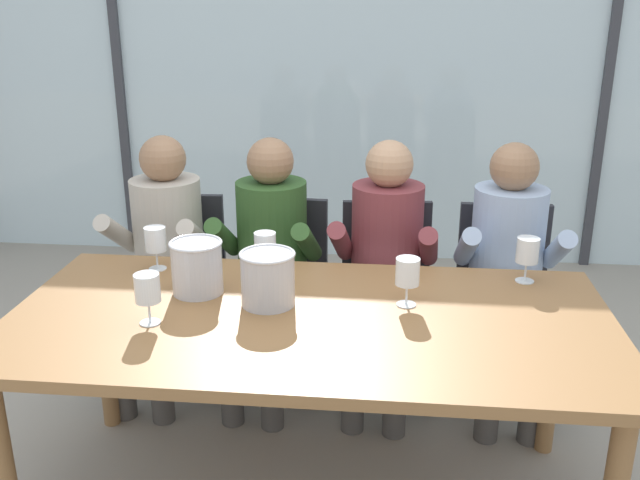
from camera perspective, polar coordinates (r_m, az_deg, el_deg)
name	(u,v)px	position (r m, az deg, el deg)	size (l,w,h in m)	color
ground	(333,366)	(3.61, 1.08, -10.27)	(14.00, 14.00, 0.00)	#9E9384
window_glass_panel	(355,73)	(4.80, 2.89, 13.52)	(7.26, 0.03, 2.60)	silver
window_mullion_left	(119,70)	(5.14, -16.14, 13.19)	(0.06, 0.06, 2.60)	#38383D
window_mullion_right	(608,76)	(4.97, 22.49, 12.33)	(0.06, 0.06, 2.60)	#38383D
hillside_vineyard	(372,82)	(8.85, 4.31, 12.79)	(13.26, 2.40, 1.58)	#477A38
dining_table	(310,335)	(2.41, -0.86, -7.81)	(2.06, 1.01, 0.76)	olive
chair_near_curtain	(179,273)	(3.45, -11.44, -2.70)	(0.47, 0.47, 0.88)	#232328
chair_left_of_center	(280,278)	(3.33, -3.26, -3.11)	(0.47, 0.47, 0.88)	#232328
chair_center	(386,283)	(3.29, 5.46, -3.49)	(0.47, 0.47, 0.88)	#232328
chair_right_of_center	(504,286)	(3.34, 14.81, -3.67)	(0.44, 0.44, 0.88)	#232328
person_beige_jumper	(163,250)	(3.27, -12.75, -0.78)	(0.49, 0.63, 1.20)	#B7AD9E
person_olive_shirt	(268,254)	(3.15, -4.27, -1.11)	(0.49, 0.63, 1.20)	#2D5123
person_maroon_top	(385,258)	(3.10, 5.32, -1.46)	(0.49, 0.63, 1.20)	brown
person_pale_blue_shirt	(509,262)	(3.15, 15.19, -1.77)	(0.46, 0.61, 1.20)	#9EB2D1
ice_bucket_primary	(268,278)	(2.43, -4.30, -3.09)	(0.20, 0.20, 0.19)	#B7B7BC
ice_bucket_secondary	(197,266)	(2.56, -10.04, -2.13)	(0.19, 0.19, 0.20)	#B7B7BC
wine_glass_by_left_taster	(408,273)	(2.42, 7.17, -2.66)	(0.08, 0.08, 0.17)	silver
wine_glass_near_bucket	(155,241)	(2.80, -13.31, -0.08)	(0.08, 0.08, 0.17)	silver
wine_glass_center_pour	(265,247)	(2.67, -4.51, -0.56)	(0.08, 0.08, 0.17)	silver
wine_glass_by_right_taster	(528,251)	(2.72, 16.62, -0.88)	(0.08, 0.08, 0.17)	silver
wine_glass_spare_empty	(147,290)	(2.34, -13.93, -4.02)	(0.08, 0.08, 0.17)	silver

